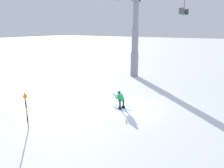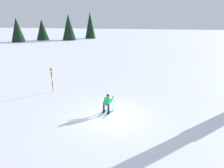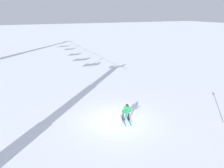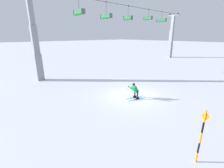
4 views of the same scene
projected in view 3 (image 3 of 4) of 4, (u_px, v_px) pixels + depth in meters
name	position (u px, v px, depth m)	size (l,w,h in m)	color
ground_plane	(117.00, 120.00, 15.58)	(260.00, 260.00, 0.00)	white
skier_carving_main	(126.00, 111.00, 15.19)	(1.77, 0.98, 1.52)	#198CCC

